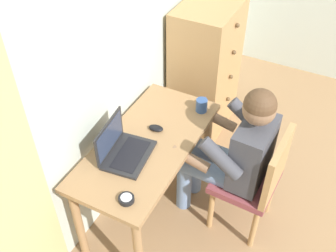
% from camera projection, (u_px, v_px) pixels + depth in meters
% --- Properties ---
extents(wall_back, '(4.80, 0.05, 2.50)m').
position_uv_depth(wall_back, '(119.00, 38.00, 2.55)').
color(wall_back, silver).
rests_on(wall_back, ground_plane).
extents(desk, '(1.17, 0.56, 0.73)m').
position_uv_depth(desk, '(148.00, 155.00, 2.66)').
color(desk, '#9E754C').
rests_on(desk, ground_plane).
extents(dresser, '(0.62, 0.47, 1.19)m').
position_uv_depth(dresser, '(205.00, 70.00, 3.45)').
color(dresser, tan).
rests_on(dresser, ground_plane).
extents(chair, '(0.44, 0.42, 0.87)m').
position_uv_depth(chair, '(256.00, 179.00, 2.67)').
color(chair, brown).
rests_on(chair, ground_plane).
extents(person_seated, '(0.54, 0.60, 1.19)m').
position_uv_depth(person_seated, '(234.00, 150.00, 2.62)').
color(person_seated, '#6B84AD').
rests_on(person_seated, ground_plane).
extents(laptop, '(0.37, 0.29, 0.24)m').
position_uv_depth(laptop, '(122.00, 149.00, 2.47)').
color(laptop, '#232326').
rests_on(laptop, desk).
extents(computer_mouse, '(0.07, 0.11, 0.03)m').
position_uv_depth(computer_mouse, '(156.00, 128.00, 2.66)').
color(computer_mouse, black).
rests_on(computer_mouse, desk).
extents(desk_clock, '(0.09, 0.09, 0.03)m').
position_uv_depth(desk_clock, '(126.00, 199.00, 2.22)').
color(desk_clock, black).
rests_on(desk_clock, desk).
extents(coffee_mug, '(0.12, 0.08, 0.09)m').
position_uv_depth(coffee_mug, '(202.00, 105.00, 2.79)').
color(coffee_mug, '#33518C').
rests_on(coffee_mug, desk).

